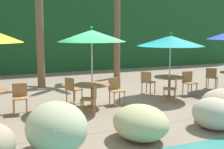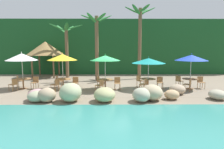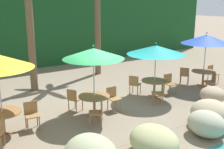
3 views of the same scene
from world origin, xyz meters
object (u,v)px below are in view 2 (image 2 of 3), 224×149
object	(u,v)px
chair_green_seaward	(117,82)
palm_tree_third	(140,32)
dining_table_white	(23,80)
umbrella_blue	(191,58)
chair_white_inland	(19,80)
umbrella_white	(22,57)
chair_green_left	(100,85)
dining_table_green	(105,81)
chair_teal_seaward	(160,82)
chair_blue_inland	(179,80)
palm_tree_nearest	(67,42)
chair_yellow_seaward	(75,82)
chair_blue_seaward	(201,81)
umbrella_yellow	(62,57)
dining_table_yellow	(63,81)
dining_table_teal	(148,80)
chair_yellow_inland	(58,80)
chair_blue_left	(189,84)
chair_white_left	(14,84)
chair_white_seaward	(35,82)
umbrella_green	(105,58)
chair_green_inland	(100,81)
dining_table_blue	(190,80)
chair_teal_inland	(139,80)
palm_tree_second	(97,37)
palapa_hut	(45,48)
chair_yellow_left	(56,84)
chair_teal_left	(144,84)

from	to	relation	value
chair_green_seaward	palm_tree_third	distance (m)	6.66
dining_table_white	umbrella_blue	distance (m)	12.06
chair_white_inland	chair_green_seaward	world-z (taller)	same
umbrella_white	chair_green_left	bearing A→B (deg)	-11.94
dining_table_green	chair_teal_seaward	bearing A→B (deg)	4.79
chair_blue_inland	palm_tree_nearest	size ratio (longest dim) A/B	0.17
chair_yellow_seaward	chair_blue_seaward	size ratio (longest dim) A/B	1.00
umbrella_yellow	dining_table_yellow	xyz separation A→B (m)	(0.00, -0.00, -1.66)
dining_table_teal	chair_yellow_inland	bearing A→B (deg)	174.75
chair_blue_inland	chair_blue_left	size ratio (longest dim) A/B	1.00
chair_white_left	umbrella_yellow	distance (m)	3.70
chair_white_left	umbrella_white	bearing A→B (deg)	70.11
chair_white_inland	chair_white_left	xyz separation A→B (m)	(0.28, -1.44, 0.00)
chair_white_seaward	umbrella_green	xyz separation A→B (m)	(5.04, -0.38, 1.71)
chair_green_inland	dining_table_blue	size ratio (longest dim) A/B	0.79
chair_yellow_inland	chair_teal_inland	bearing A→B (deg)	0.72
umbrella_green	chair_green_inland	size ratio (longest dim) A/B	2.90
palm_tree_second	palm_tree_third	world-z (taller)	palm_tree_third
palm_tree_second	chair_blue_inland	bearing A→B (deg)	-26.55
chair_green_left	umbrella_white	bearing A→B (deg)	168.06
chair_blue_seaward	palm_tree_second	world-z (taller)	palm_tree_second
chair_teal_inland	dining_table_blue	bearing A→B (deg)	-11.98
dining_table_white	chair_green_seaward	size ratio (longest dim) A/B	1.26
umbrella_white	palapa_hut	world-z (taller)	palapa_hut
chair_yellow_inland	umbrella_green	distance (m)	4.02
dining_table_yellow	chair_blue_inland	size ratio (longest dim) A/B	1.26
umbrella_white	palm_tree_third	xyz separation A→B (m)	(8.99, 4.65, 2.10)
umbrella_white	chair_yellow_seaward	xyz separation A→B (m)	(3.75, -0.17, -1.78)
palapa_hut	chair_blue_inland	bearing A→B (deg)	-25.18
umbrella_green	palapa_hut	distance (m)	8.81
chair_green_inland	chair_blue_inland	bearing A→B (deg)	1.36
palapa_hut	dining_table_blue	bearing A→B (deg)	-26.50
dining_table_white	palm_tree_third	bearing A→B (deg)	27.34
chair_yellow_left	chair_white_inland	bearing A→B (deg)	153.41
chair_yellow_inland	umbrella_blue	size ratio (longest dim) A/B	0.34
umbrella_yellow	chair_green_inland	xyz separation A→B (m)	(2.57, 0.50, -1.76)
chair_teal_inland	chair_blue_seaward	xyz separation A→B (m)	(4.36, -0.60, 0.00)
dining_table_green	chair_teal_seaward	world-z (taller)	chair_teal_seaward
chair_white_inland	chair_green_left	world-z (taller)	same
chair_green_seaward	chair_teal_inland	distance (m)	1.92
umbrella_white	chair_white_inland	xyz separation A→B (m)	(-0.57, 0.64, -1.78)
dining_table_green	dining_table_teal	size ratio (longest dim) A/B	1.00
chair_green_left	palm_tree_third	world-z (taller)	palm_tree_third
chair_green_seaward	palapa_hut	distance (m)	9.61
chair_green_inland	dining_table_blue	distance (m)	6.51
chair_blue_inland	palapa_hut	world-z (taller)	palapa_hut
palapa_hut	chair_teal_left	bearing A→B (deg)	-37.61
dining_table_green	chair_green_inland	xyz separation A→B (m)	(-0.44, 0.74, -0.10)
chair_teal_left	palm_tree_nearest	bearing A→B (deg)	136.05
chair_yellow_seaward	umbrella_green	bearing A→B (deg)	-5.73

